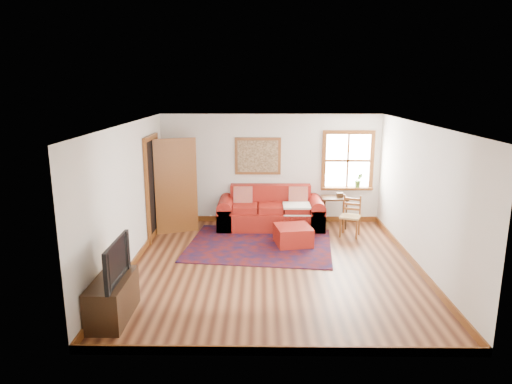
{
  "coord_description": "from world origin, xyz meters",
  "views": [
    {
      "loc": [
        -0.22,
        -7.56,
        3.13
      ],
      "look_at": [
        -0.32,
        0.6,
        1.21
      ],
      "focal_mm": 32.0,
      "sensor_mm": 36.0,
      "label": 1
    }
  ],
  "objects_px": {
    "media_cabinet": "(112,299)",
    "ladder_back_chair": "(351,215)",
    "red_ottoman": "(293,236)",
    "side_table": "(334,202)",
    "red_leather_sofa": "(271,214)"
  },
  "relations": [
    {
      "from": "red_leather_sofa",
      "to": "red_ottoman",
      "type": "relative_size",
      "value": 3.44
    },
    {
      "from": "red_ottoman",
      "to": "side_table",
      "type": "xyz_separation_m",
      "value": [
        1.0,
        1.19,
        0.38
      ]
    },
    {
      "from": "red_leather_sofa",
      "to": "media_cabinet",
      "type": "bearing_deg",
      "value": -118.39
    },
    {
      "from": "ladder_back_chair",
      "to": "red_leather_sofa",
      "type": "bearing_deg",
      "value": 161.26
    },
    {
      "from": "side_table",
      "to": "ladder_back_chair",
      "type": "bearing_deg",
      "value": -65.71
    },
    {
      "from": "red_ottoman",
      "to": "side_table",
      "type": "relative_size",
      "value": 0.98
    },
    {
      "from": "ladder_back_chair",
      "to": "side_table",
      "type": "bearing_deg",
      "value": 114.29
    },
    {
      "from": "side_table",
      "to": "ladder_back_chair",
      "type": "distance_m",
      "value": 0.65
    },
    {
      "from": "side_table",
      "to": "media_cabinet",
      "type": "xyz_separation_m",
      "value": [
        -3.67,
        -4.17,
        -0.29
      ]
    },
    {
      "from": "side_table",
      "to": "ladder_back_chair",
      "type": "height_order",
      "value": "ladder_back_chair"
    },
    {
      "from": "ladder_back_chair",
      "to": "media_cabinet",
      "type": "height_order",
      "value": "ladder_back_chair"
    },
    {
      "from": "media_cabinet",
      "to": "ladder_back_chair",
      "type": "bearing_deg",
      "value": 42.4
    },
    {
      "from": "red_ottoman",
      "to": "ladder_back_chair",
      "type": "relative_size",
      "value": 0.8
    },
    {
      "from": "red_leather_sofa",
      "to": "ladder_back_chair",
      "type": "height_order",
      "value": "red_leather_sofa"
    },
    {
      "from": "red_ottoman",
      "to": "media_cabinet",
      "type": "height_order",
      "value": "media_cabinet"
    }
  ]
}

